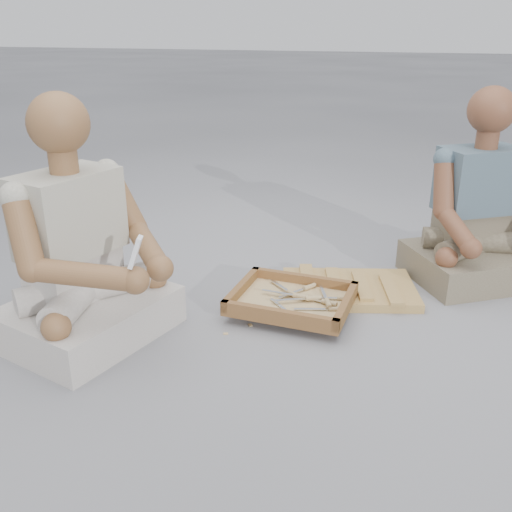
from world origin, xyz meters
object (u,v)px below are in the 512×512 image
(tool_tray, at_px, (292,300))
(craftsman, at_px, (82,260))
(companion, at_px, (479,219))
(carved_panel, at_px, (349,289))

(tool_tray, distance_m, craftsman, 0.92)
(companion, bearing_deg, craftsman, 3.02)
(tool_tray, relative_size, craftsman, 0.52)
(craftsman, bearing_deg, companion, 140.85)
(craftsman, relative_size, companion, 1.04)
(tool_tray, xyz_separation_m, craftsman, (-0.74, -0.48, 0.27))
(craftsman, xyz_separation_m, companion, (1.49, 1.18, -0.02))
(carved_panel, bearing_deg, tool_tray, -123.69)
(carved_panel, height_order, craftsman, craftsman)
(companion, bearing_deg, tool_tray, 7.77)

